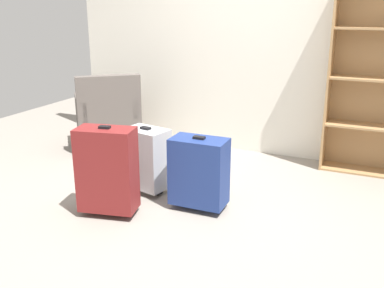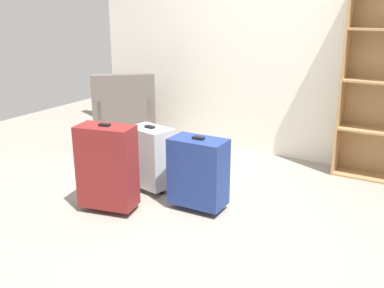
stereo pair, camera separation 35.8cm
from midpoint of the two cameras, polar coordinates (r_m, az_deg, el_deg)
ground_plane at (r=3.60m, az=-2.85°, el=-9.40°), size 7.88×7.88×0.00m
back_wall at (r=4.94m, az=6.91°, el=13.61°), size 4.50×0.10×2.60m
armchair at (r=5.31m, az=-12.73°, el=2.80°), size 0.99×0.99×0.90m
mug at (r=4.95m, az=-9.34°, el=-1.32°), size 0.12×0.08×0.10m
suitcase_silver at (r=3.98m, az=-8.48°, el=-1.89°), size 0.43×0.33×0.61m
suitcase_navy_blue at (r=3.61m, az=-1.94°, el=-3.64°), size 0.46×0.27×0.63m
suitcase_dark_red at (r=3.59m, az=-13.77°, el=-3.29°), size 0.50×0.33×0.75m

